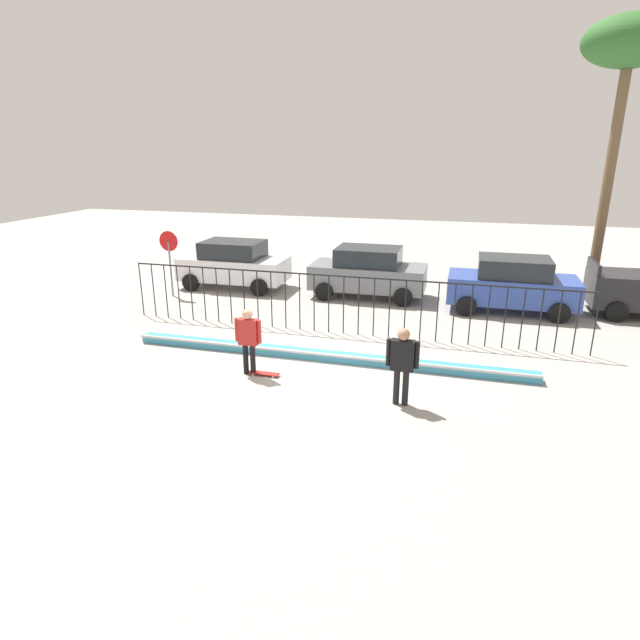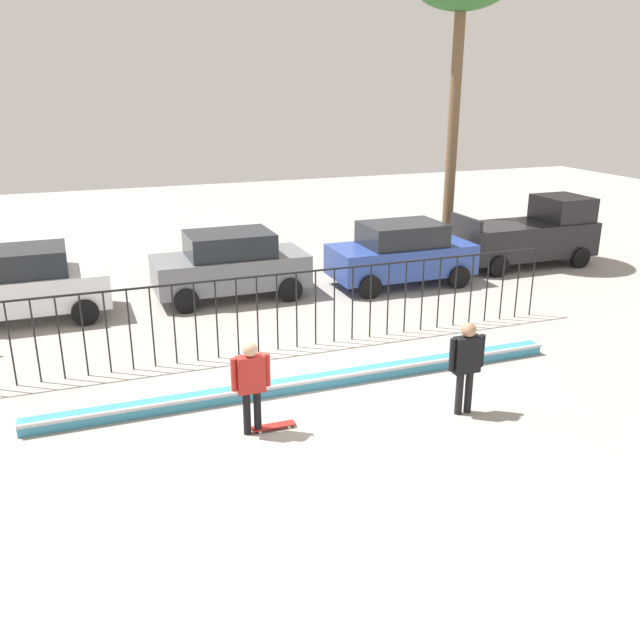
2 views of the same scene
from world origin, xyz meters
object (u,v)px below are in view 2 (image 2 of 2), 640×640
object	(u,v)px
camera_operator	(466,360)
pickup_truck	(530,234)
parked_car_white	(21,284)
parked_car_blue	(401,253)
skateboard	(273,426)
parked_car_gray	(230,264)
skateboarder	(251,379)

from	to	relation	value
camera_operator	pickup_truck	xyz separation A→B (m)	(7.93, 8.71, -0.04)
parked_car_white	parked_car_blue	size ratio (longest dim) A/B	1.00
skateboard	parked_car_gray	world-z (taller)	parked_car_gray
parked_car_white	parked_car_gray	size ratio (longest dim) A/B	1.00
skateboard	pickup_truck	xyz separation A→B (m)	(11.44, 8.06, 0.98)
skateboard	parked_car_white	size ratio (longest dim) A/B	0.19
parked_car_gray	parked_car_blue	size ratio (longest dim) A/B	1.00
skateboard	parked_car_blue	xyz separation A→B (m)	(6.31, 7.43, 0.91)
parked_car_white	parked_car_gray	world-z (taller)	same
skateboard	camera_operator	xyz separation A→B (m)	(3.51, -0.65, 1.02)
parked_car_white	parked_car_blue	distance (m)	10.65
camera_operator	parked_car_blue	size ratio (longest dim) A/B	0.42
parked_car_blue	camera_operator	bearing A→B (deg)	-112.66
skateboarder	skateboard	world-z (taller)	skateboarder
skateboarder	camera_operator	world-z (taller)	camera_operator
skateboarder	camera_operator	bearing A→B (deg)	-5.33
parked_car_gray	parked_car_blue	world-z (taller)	same
parked_car_gray	pickup_truck	bearing A→B (deg)	-0.31
skateboarder	pickup_truck	world-z (taller)	pickup_truck
skateboard	parked_car_blue	distance (m)	9.79
parked_car_blue	pickup_truck	size ratio (longest dim) A/B	0.91
parked_car_gray	pickup_truck	distance (m)	10.28
parked_car_white	pickup_truck	xyz separation A→B (m)	(15.77, 0.14, 0.06)
skateboarder	parked_car_white	bearing A→B (deg)	120.54
parked_car_white	skateboard	bearing A→B (deg)	-65.58
parked_car_white	pickup_truck	distance (m)	15.77
skateboarder	parked_car_gray	xyz separation A→B (m)	(1.55, 7.96, -0.06)
camera_operator	parked_car_white	distance (m)	11.61
skateboard	pickup_truck	distance (m)	14.03
parked_car_white	parked_car_gray	bearing A→B (deg)	-3.81
camera_operator	skateboard	bearing A→B (deg)	15.05
parked_car_gray	pickup_truck	xyz separation A→B (m)	(10.28, 0.10, 0.06)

